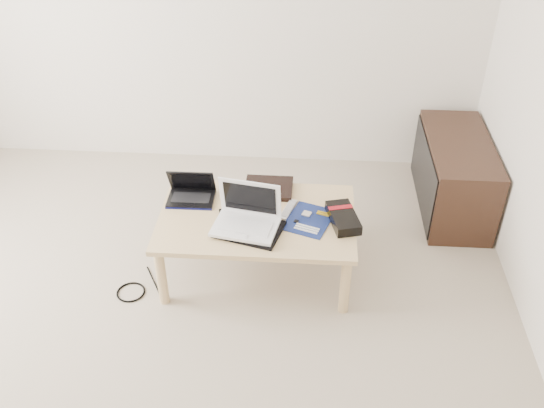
# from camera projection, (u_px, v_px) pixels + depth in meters

# --- Properties ---
(ground) EXTENTS (4.00, 4.00, 0.00)m
(ground) POSITION_uv_depth(u_px,v_px,m) (143.00, 357.00, 3.09)
(ground) COLOR #BAAA97
(ground) RESTS_ON ground
(room_shell) EXTENTS (4.20, 4.20, 2.70)m
(room_shell) POSITION_uv_depth(u_px,v_px,m) (83.00, 38.00, 2.12)
(room_shell) COLOR silver
(room_shell) RESTS_ON ground
(coffee_table) EXTENTS (1.10, 0.70, 0.40)m
(coffee_table) POSITION_uv_depth(u_px,v_px,m) (257.00, 223.00, 3.43)
(coffee_table) COLOR tan
(coffee_table) RESTS_ON ground
(media_cabinet) EXTENTS (0.41, 0.90, 0.50)m
(media_cabinet) POSITION_uv_depth(u_px,v_px,m) (453.00, 175.00, 4.02)
(media_cabinet) COLOR #392117
(media_cabinet) RESTS_ON ground
(book) EXTENTS (0.28, 0.24, 0.03)m
(book) POSITION_uv_depth(u_px,v_px,m) (269.00, 188.00, 3.60)
(book) COLOR black
(book) RESTS_ON coffee_table
(netbook) EXTENTS (0.27, 0.20, 0.18)m
(netbook) POSITION_uv_depth(u_px,v_px,m) (191.00, 193.00, 3.52)
(netbook) COLOR black
(netbook) RESTS_ON coffee_table
(tablet) EXTENTS (0.27, 0.23, 0.01)m
(tablet) POSITION_uv_depth(u_px,v_px,m) (241.00, 217.00, 3.38)
(tablet) COLOR black
(tablet) RESTS_ON coffee_table
(remote) EXTENTS (0.10, 0.20, 0.02)m
(remote) POSITION_uv_depth(u_px,v_px,m) (288.00, 210.00, 3.43)
(remote) COLOR silver
(remote) RESTS_ON coffee_table
(neoprene_sleeve) EXTENTS (0.40, 0.34, 0.02)m
(neoprene_sleeve) POSITION_uv_depth(u_px,v_px,m) (249.00, 229.00, 3.29)
(neoprene_sleeve) COLOR black
(neoprene_sleeve) RESTS_ON coffee_table
(white_laptop) EXTENTS (0.38, 0.30, 0.25)m
(white_laptop) POSITION_uv_depth(u_px,v_px,m) (247.00, 217.00, 3.27)
(white_laptop) COLOR white
(white_laptop) RESTS_ON neoprene_sleeve
(motherboard) EXTENTS (0.31, 0.35, 0.01)m
(motherboard) POSITION_uv_depth(u_px,v_px,m) (309.00, 220.00, 3.37)
(motherboard) COLOR #0B1A4A
(motherboard) RESTS_ON coffee_table
(gpu_box) EXTENTS (0.20, 0.30, 0.06)m
(gpu_box) POSITION_uv_depth(u_px,v_px,m) (343.00, 218.00, 3.34)
(gpu_box) COLOR black
(gpu_box) RESTS_ON coffee_table
(cable_coil) EXTENTS (0.13, 0.13, 0.01)m
(cable_coil) POSITION_uv_depth(u_px,v_px,m) (241.00, 215.00, 3.40)
(cable_coil) COLOR black
(cable_coil) RESTS_ON coffee_table
(floor_cable_coil) EXTENTS (0.18, 0.18, 0.01)m
(floor_cable_coil) POSITION_uv_depth(u_px,v_px,m) (131.00, 292.00, 3.47)
(floor_cable_coil) COLOR black
(floor_cable_coil) RESTS_ON ground
(floor_cable_trail) EXTENTS (0.17, 0.29, 0.01)m
(floor_cable_trail) POSITION_uv_depth(u_px,v_px,m) (155.00, 284.00, 3.52)
(floor_cable_trail) COLOR black
(floor_cable_trail) RESTS_ON ground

